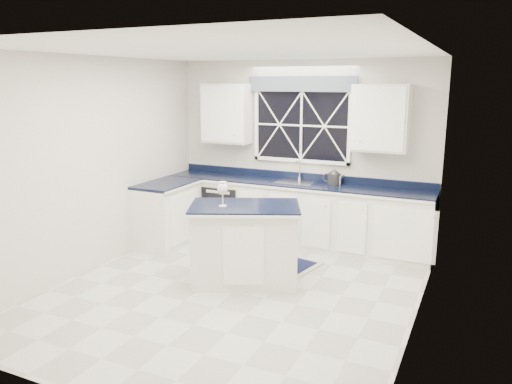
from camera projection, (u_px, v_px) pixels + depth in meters
The scene contains 13 objects.
ground at pixel (234, 292), 5.77m from camera, with size 4.50×4.50×0.00m, color silver.
back_wall at pixel (302, 152), 7.47m from camera, with size 4.00×0.10×2.70m, color beige.
base_cabinets at pixel (269, 215), 7.39m from camera, with size 3.99×1.60×0.90m.
countertop at pixel (294, 184), 7.30m from camera, with size 3.98×0.64×0.04m, color black.
dishwasher at pixel (228, 209), 7.86m from camera, with size 0.60×0.58×0.82m, color black.
window at pixel (301, 120), 7.33m from camera, with size 1.65×0.09×1.26m.
upper_cabinets at pixel (299, 116), 7.20m from camera, with size 3.10×0.34×0.90m.
faucet at pixel (299, 170), 7.43m from camera, with size 0.05×0.20×0.30m.
island at pixel (245, 244), 5.99m from camera, with size 1.49×1.22×0.96m.
rug at pixel (270, 261), 6.74m from camera, with size 1.37×1.00×0.02m.
kettle at pixel (334, 177), 7.16m from camera, with size 0.32×0.22×0.22m.
wine_glass at pixel (223, 189), 5.79m from camera, with size 0.12×0.12×0.29m.
soap_bottle at pixel (338, 177), 7.14m from camera, with size 0.09×0.09×0.20m, color silver.
Camera 1 is at (2.51, -4.77, 2.39)m, focal length 35.00 mm.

